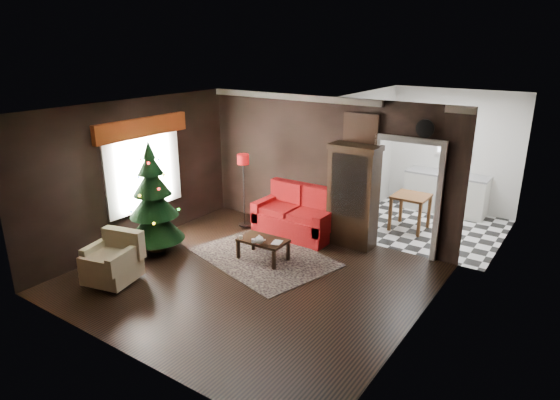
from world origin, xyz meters
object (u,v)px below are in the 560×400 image
Objects in this scene: coffee_table at (263,249)px; armchair at (111,257)px; christmas_tree at (153,198)px; teapot at (259,240)px; kitchen_table at (410,212)px; wall_clock at (425,128)px; loveseat at (296,212)px; floor_lamp at (244,191)px; curio_cabinet at (353,198)px.

armchair is at bearing -125.73° from coffee_table.
christmas_tree is 2.23m from coffee_table.
teapot is 0.23× the size of kitchen_table.
armchair is 5.67m from wall_clock.
loveseat is 1.10× the size of floor_lamp.
coffee_table is 1.15× the size of kitchen_table.
armchair is at bearing -129.91° from teapot.
armchair is 0.91× the size of coffee_table.
christmas_tree reaches higher than teapot.
curio_cabinet is 1.23× the size of floor_lamp.
curio_cabinet is 2.19× the size of coffee_table.
curio_cabinet reaches higher than kitchen_table.
christmas_tree reaches higher than floor_lamp.
wall_clock is 2.43m from kitchen_table.
floor_lamp reaches higher than loveseat.
wall_clock is at bearing 31.84° from christmas_tree.
coffee_table is (1.52, 2.11, -0.25)m from armchair.
loveseat is 2.83m from christmas_tree.
curio_cabinet reaches higher than teapot.
christmas_tree is 2.71× the size of kitchen_table.
christmas_tree is at bearing -162.62° from teapot.
coffee_table is 4.97× the size of teapot.
curio_cabinet is at bearing -114.44° from kitchen_table.
christmas_tree is 2.35× the size of coffee_table.
teapot is at bearing -137.83° from wall_clock.
coffee_table is at bearing -141.99° from wall_clock.
loveseat is at bearing 13.48° from floor_lamp.
wall_clock reaches higher than teapot.
wall_clock is at bearing 10.91° from floor_lamp.
kitchen_table reaches higher than coffee_table.
christmas_tree reaches higher than kitchen_table.
wall_clock is (2.20, 1.72, 2.17)m from coffee_table.
loveseat is at bearing -169.17° from curio_cabinet.
christmas_tree is at bearing -140.80° from curio_cabinet.
curio_cabinet is at bearing 41.93° from armchair.
floor_lamp is (-1.12, -0.27, 0.33)m from loveseat.
armchair is (0.38, -1.28, -0.59)m from christmas_tree.
armchair is 2.47× the size of wall_clock.
coffee_table is 0.35m from teapot.
floor_lamp is 1.99m from christmas_tree.
teapot is 3.55m from kitchen_table.
curio_cabinet is 1.67m from kitchen_table.
floor_lamp is 4.84× the size of wall_clock.
loveseat is 2.27× the size of kitchen_table.
armchair is at bearing -94.50° from floor_lamp.
loveseat is at bearing 96.30° from coffee_table.
floor_lamp is 1.76m from coffee_table.
floor_lamp is at bearing 72.05° from armchair.
wall_clock is 0.43× the size of kitchen_table.
teapot is at bearing -118.01° from curio_cabinet.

